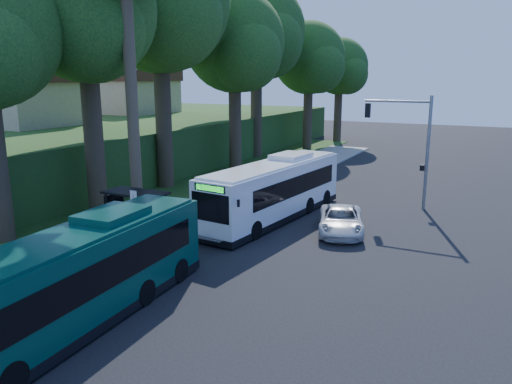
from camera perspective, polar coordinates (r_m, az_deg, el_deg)
The scene contains 17 objects.
ground at distance 24.80m, azimuth 3.87°, elevation -5.97°, with size 140.00×140.00×0.00m, color black.
sidewalk at distance 28.29m, azimuth -9.88°, elevation -3.61°, with size 4.50×70.00×0.12m, color gray.
red_curb at distance 23.94m, azimuth -11.16°, elevation -6.75°, with size 0.25×30.00×0.13m, color maroon.
grass_verge at distance 35.51m, azimuth -12.47°, elevation -0.36°, with size 8.00×70.00×0.06m, color #234719.
bus_shelter at distance 25.66m, azimuth -13.75°, elevation -1.47°, with size 3.20×1.51×2.55m.
stop_sign_pole at distance 22.85m, azimuth -13.71°, elevation -2.52°, with size 0.35×0.06×3.17m.
traffic_signal_pole at distance 32.27m, azimuth 17.33°, elevation 5.96°, with size 4.10×0.30×7.00m.
hillside_backdrop at distance 51.31m, azimuth -17.06°, elevation 6.16°, with size 24.00×60.00×8.80m.
tree_0 at distance 30.64m, azimuth -18.85°, elevation 18.24°, with size 8.40×8.00×15.70m.
tree_1 at distance 37.46m, azimuth -10.90°, elevation 19.96°, with size 10.50×10.00×18.26m.
tree_2 at distance 43.13m, azimuth -2.38°, elevation 16.22°, with size 8.82×8.40×15.12m.
tree_3 at distance 51.21m, azimuth 0.15°, elevation 17.41°, with size 10.08×9.60×17.28m.
tree_4 at distance 57.41m, azimuth 6.16°, elevation 14.61°, with size 8.40×8.00×14.14m.
tree_5 at distance 64.63m, azimuth 9.59°, elevation 13.64°, with size 7.35×7.00×12.86m.
white_bus at distance 28.79m, azimuth 2.18°, elevation 0.33°, with size 3.77×12.17×3.57m.
teal_bus at distance 17.60m, azimuth -19.55°, elevation -8.99°, with size 3.15×11.72×3.45m.
pickup at distance 26.76m, azimuth 9.68°, elevation -3.19°, with size 2.24×4.86×1.35m, color silver.
Camera 1 is at (9.09, -21.62, 8.05)m, focal length 35.00 mm.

